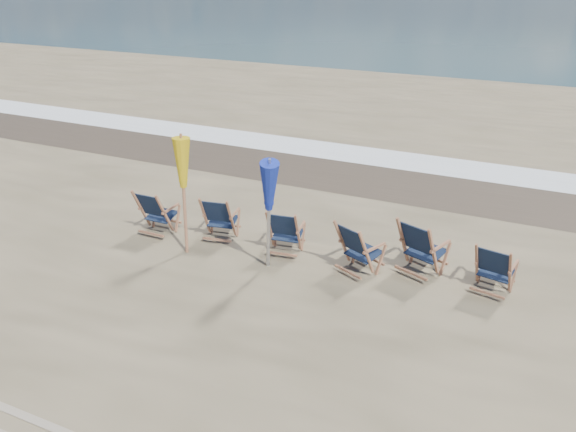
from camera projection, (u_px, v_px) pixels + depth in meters
name	position (u px, v px, depth m)	size (l,w,h in m)	color
surf_foam	(384.00, 158.00, 14.57)	(200.00, 1.40, 0.01)	silver
wet_sand_strip	(367.00, 176.00, 13.33)	(200.00, 2.60, 0.00)	#42362A
beach_chair_0	(165.00, 215.00, 10.19)	(0.60, 0.68, 0.94)	#111D34
beach_chair_1	(231.00, 220.00, 10.03)	(0.58, 0.65, 0.91)	#111D34
beach_chair_2	(298.00, 235.00, 9.54)	(0.57, 0.64, 0.90)	#111D34
beach_chair_3	(366.00, 255.00, 8.83)	(0.60, 0.68, 0.94)	#111D34
beach_chair_4	(433.00, 254.00, 8.77)	(0.65, 0.74, 1.02)	#111D34
beach_chair_5	(510.00, 275.00, 8.33)	(0.57, 0.64, 0.89)	#111D34
umbrella_yellow	(182.00, 170.00, 9.30)	(0.30, 0.30, 2.05)	#945E42
umbrella_blue	(268.00, 186.00, 8.60)	(0.30, 0.30, 2.06)	#A5A5AD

